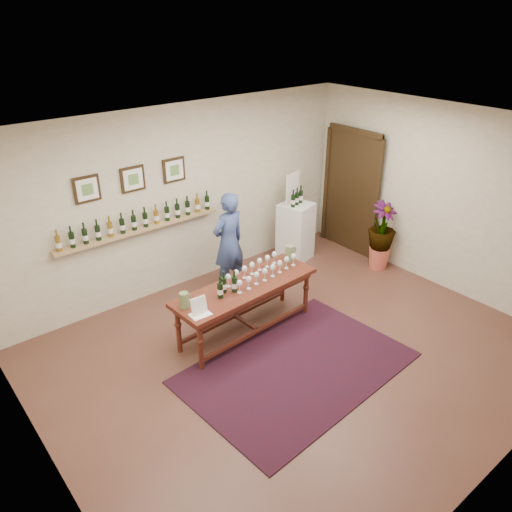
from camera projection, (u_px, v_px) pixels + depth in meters
ground at (296, 354)px, 6.40m from camera, size 6.00×6.00×0.00m
room_shell at (313, 197)px, 8.36m from camera, size 6.00×6.00×6.00m
rug at (297, 368)px, 6.15m from camera, size 2.84×1.99×0.01m
tasting_table at (246, 292)px, 6.57m from camera, size 2.08×0.75×0.73m
table_glasses at (258, 271)px, 6.67m from camera, size 1.41×0.48×0.19m
table_bottles at (225, 284)px, 6.27m from camera, size 0.27×0.16×0.28m
pitcher_left at (184, 300)px, 5.99m from camera, size 0.14×0.14×0.21m
pitcher_right at (290, 253)px, 7.09m from camera, size 0.16×0.16×0.24m
menu_card at (199, 306)px, 5.87m from camera, size 0.25×0.19×0.22m
display_pedestal at (296, 231)px, 8.60m from camera, size 0.61×0.61×1.00m
pedestal_bottles at (297, 196)px, 8.27m from camera, size 0.34×0.17×0.33m
info_sign at (293, 187)px, 8.34m from camera, size 0.38×0.12×0.54m
potted_plant at (381, 236)px, 8.23m from camera, size 0.57×0.57×1.01m
person at (229, 242)px, 7.53m from camera, size 0.60×0.42×1.58m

